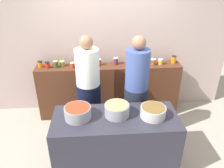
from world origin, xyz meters
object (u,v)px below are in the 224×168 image
Objects in this scene: preserve_jar_6 at (86,62)px; preserve_jar_8 at (99,62)px; preserve_jar_4 at (73,65)px; preserve_jar_10 at (132,61)px; preserve_jar_5 at (81,62)px; preserve_jar_0 at (40,64)px; preserve_jar_11 at (140,62)px; cooking_pot_left at (78,113)px; preserve_jar_13 at (153,62)px; preserve_jar_2 at (56,64)px; cook_with_tongs at (89,93)px; preserve_jar_14 at (161,62)px; preserve_jar_7 at (91,63)px; preserve_jar_3 at (62,64)px; preserve_jar_9 at (116,61)px; cooking_pot_right at (153,112)px; preserve_jar_15 at (174,59)px; preserve_jar_12 at (145,60)px; cooking_pot_center at (117,110)px; cook_in_cap at (136,97)px.

preserve_jar_8 is (0.24, -0.01, -0.00)m from preserve_jar_6.
preserve_jar_10 is (1.10, 0.08, 0.02)m from preserve_jar_4.
preserve_jar_0 is at bearing -177.28° from preserve_jar_5.
preserve_jar_11 reaches higher than cooking_pot_left.
preserve_jar_2 is at bearing 179.82° from preserve_jar_13.
cooking_pot_left is (-1.07, -1.33, -0.15)m from preserve_jar_11.
cook_with_tongs is (-0.82, -0.60, -0.32)m from preserve_jar_10.
preserve_jar_14 is at bearing 1.37° from preserve_jar_4.
preserve_jar_7 reaches higher than preserve_jar_13.
preserve_jar_7 is at bearing -174.53° from preserve_jar_10.
cook_with_tongs is (0.48, -0.62, -0.29)m from preserve_jar_3.
preserve_jar_13 is at bearing -2.15° from preserve_jar_3.
preserve_jar_9 is 1.53m from cooking_pot_right.
preserve_jar_8 is 0.87× the size of preserve_jar_11.
preserve_jar_3 is at bearing 179.85° from preserve_jar_15.
preserve_jar_12 is at bearing 0.73° from preserve_jar_3.
preserve_jar_7 is 0.77m from preserve_jar_10.
preserve_jar_3 is 0.96× the size of preserve_jar_14.
cooking_pot_right is at bearing -76.11° from preserve_jar_9.
preserve_jar_15 reaches higher than preserve_jar_9.
preserve_jar_5 is 0.86× the size of preserve_jar_7.
preserve_jar_9 is 0.70m from preserve_jar_13.
preserve_jar_13 is at bearing 1.47° from preserve_jar_7.
preserve_jar_11 is at bearing -175.53° from preserve_jar_14.
preserve_jar_12 reaches higher than cooking_pot_right.
preserve_jar_2 reaches higher than cooking_pot_right.
preserve_jar_6 is at bearing 177.34° from preserve_jar_13.
cook_with_tongs reaches higher than cooking_pot_right.
preserve_jar_9 is at bearing 0.61° from preserve_jar_3.
preserve_jar_0 is 0.96× the size of preserve_jar_8.
preserve_jar_9 is 0.31m from preserve_jar_10.
cooking_pot_center is at bearing -121.20° from preserve_jar_13.
cook_in_cap is at bearing -109.68° from preserve_jar_12.
preserve_jar_8 is 1.61m from cooking_pot_right.
preserve_jar_7 is at bearing -179.71° from preserve_jar_11.
preserve_jar_6 is at bearing 178.16° from preserve_jar_8.
preserve_jar_2 reaches higher than preserve_jar_14.
preserve_jar_8 is 1.45m from cooking_pot_left.
preserve_jar_2 is at bearing -176.43° from preserve_jar_9.
preserve_jar_14 is at bearing 4.47° from preserve_jar_11.
preserve_jar_12 is at bearing 1.29° from preserve_jar_6.
preserve_jar_11 is 1.39m from cooking_pot_right.
preserve_jar_13 is 0.82× the size of preserve_jar_15.
preserve_jar_0 is 1.82m from preserve_jar_11.
preserve_jar_5 is 1.76m from preserve_jar_15.
cook_with_tongs is (0.15, -0.63, -0.31)m from preserve_jar_5.
preserve_jar_6 is at bearing 175.18° from preserve_jar_11.
preserve_jar_11 is at bearing -12.85° from preserve_jar_9.
preserve_jar_10 is (0.96, -0.03, 0.01)m from preserve_jar_5.
preserve_jar_7 is 1.56m from preserve_jar_15.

